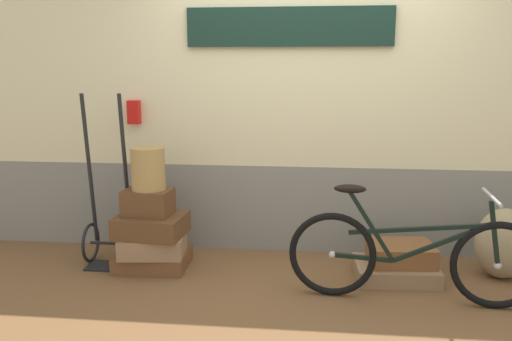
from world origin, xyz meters
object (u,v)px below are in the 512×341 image
suitcase_3 (148,202)px  luggage_trolley (110,227)px  bicycle (411,256)px  suitcase_5 (401,253)px  burlap_sack (504,243)px  suitcase_0 (153,259)px  suitcase_1 (153,245)px  wicker_basket (148,169)px  suitcase_4 (395,271)px  suitcase_2 (151,225)px

suitcase_3 → luggage_trolley: size_ratio=0.26×
suitcase_3 → bicycle: size_ratio=0.22×
suitcase_5 → burlap_sack: (0.78, 0.08, 0.08)m
suitcase_0 → suitcase_1: suitcase_1 is taller
suitcase_1 → luggage_trolley: size_ratio=0.35×
bicycle → wicker_basket: bearing=168.3°
suitcase_3 → suitcase_1: bearing=-18.4°
burlap_sack → suitcase_5: bearing=-173.8°
wicker_basket → burlap_sack: wicker_basket is taller
suitcase_3 → luggage_trolley: 0.44m
suitcase_0 → wicker_basket: (-0.00, -0.03, 0.76)m
suitcase_3 → wicker_basket: size_ratio=1.10×
suitcase_4 → wicker_basket: (-1.93, 0.01, 0.76)m
suitcase_2 → burlap_sack: 2.74m
suitcase_1 → suitcase_2: (-0.01, 0.01, 0.16)m
suitcase_1 → suitcase_5: 1.95m
suitcase_1 → wicker_basket: size_ratio=1.49×
suitcase_5 → suitcase_1: bearing=176.5°
suitcase_4 → luggage_trolley: luggage_trolley is taller
suitcase_4 → burlap_sack: bearing=4.5°
luggage_trolley → bicycle: 2.38m
wicker_basket → suitcase_2: bearing=-53.9°
suitcase_4 → suitcase_5: (0.04, 0.02, 0.14)m
burlap_sack → bicycle: 0.93m
suitcase_1 → burlap_sack: bearing=-3.4°
suitcase_0 → suitcase_4: suitcase_0 is taller
suitcase_5 → luggage_trolley: 2.34m
suitcase_4 → suitcase_3: bearing=177.5°
suitcase_0 → bicycle: 2.03m
luggage_trolley → suitcase_0: bearing=-8.1°
suitcase_3 → suitcase_5: size_ratio=0.76×
wicker_basket → burlap_sack: 2.80m
luggage_trolley → suitcase_3: bearing=-13.6°
suitcase_4 → suitcase_1: bearing=177.9°
suitcase_1 → suitcase_4: 1.91m
suitcase_3 → luggage_trolley: (-0.36, 0.09, -0.24)m
suitcase_0 → suitcase_5: bearing=-1.4°
suitcase_1 → suitcase_2: 0.16m
suitcase_0 → burlap_sack: (2.75, 0.07, 0.21)m
wicker_basket → luggage_trolley: size_ratio=0.24×
suitcase_5 → burlap_sack: size_ratio=0.88×
burlap_sack → bicycle: size_ratio=0.32×
suitcase_4 → suitcase_5: bearing=23.7°
suitcase_3 → suitcase_0: bearing=79.0°
suitcase_2 → wicker_basket: (-0.01, 0.02, 0.46)m
suitcase_4 → suitcase_0: bearing=176.4°
suitcase_2 → luggage_trolley: (-0.38, 0.10, -0.06)m
suitcase_4 → bicycle: (0.03, -0.40, 0.27)m
suitcase_3 → suitcase_2: bearing=-16.8°
suitcase_3 → suitcase_4: bearing=5.2°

